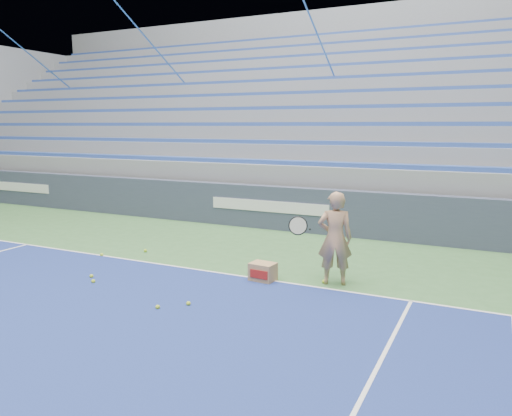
{
  "coord_description": "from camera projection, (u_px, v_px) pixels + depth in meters",
  "views": [
    {
      "loc": [
        5.14,
        4.43,
        2.62
      ],
      "look_at": [
        1.28,
        12.38,
        1.15
      ],
      "focal_mm": 35.0,
      "sensor_mm": 36.0,
      "label": 1
    }
  ],
  "objects": [
    {
      "name": "tennis_ball_3",
      "position": [
        91.0,
        276.0,
        8.65
      ],
      "size": [
        0.07,
        0.07,
        0.07
      ],
      "primitive_type": "sphere",
      "color": "#B9D62B",
      "rests_on": "ground"
    },
    {
      "name": "tennis_ball_5",
      "position": [
        93.0,
        281.0,
        8.36
      ],
      "size": [
        0.07,
        0.07,
        0.07
      ],
      "primitive_type": "sphere",
      "color": "#B9D62B",
      "rests_on": "ground"
    },
    {
      "name": "tennis_ball_1",
      "position": [
        324.0,
        282.0,
        8.35
      ],
      "size": [
        0.07,
        0.07,
        0.07
      ],
      "primitive_type": "sphere",
      "color": "#B9D62B",
      "rests_on": "ground"
    },
    {
      "name": "tennis_ball_4",
      "position": [
        158.0,
        307.0,
        7.18
      ],
      "size": [
        0.07,
        0.07,
        0.07
      ],
      "primitive_type": "sphere",
      "color": "#B9D62B",
      "rests_on": "ground"
    },
    {
      "name": "ball_box",
      "position": [
        263.0,
        272.0,
        8.48
      ],
      "size": [
        0.44,
        0.36,
        0.31
      ],
      "color": "#AC8153",
      "rests_on": "ground"
    },
    {
      "name": "tennis_ball_0",
      "position": [
        102.0,
        255.0,
        10.07
      ],
      "size": [
        0.07,
        0.07,
        0.07
      ],
      "primitive_type": "sphere",
      "color": "#B9D62B",
      "rests_on": "ground"
    },
    {
      "name": "sponsor_barrier",
      "position": [
        271.0,
        207.0,
        12.72
      ],
      "size": [
        30.0,
        0.32,
        1.1
      ],
      "color": "#363E53",
      "rests_on": "ground"
    },
    {
      "name": "bleachers",
      "position": [
        338.0,
        133.0,
        17.5
      ],
      "size": [
        31.0,
        9.15,
        7.3
      ],
      "color": "gray",
      "rests_on": "ground"
    },
    {
      "name": "tennis_ball_2",
      "position": [
        145.0,
        251.0,
        10.41
      ],
      "size": [
        0.07,
        0.07,
        0.07
      ],
      "primitive_type": "sphere",
      "color": "#B9D62B",
      "rests_on": "ground"
    },
    {
      "name": "tennis_player",
      "position": [
        335.0,
        238.0,
        8.21
      ],
      "size": [
        0.94,
        0.89,
        1.56
      ],
      "color": "tan",
      "rests_on": "ground"
    },
    {
      "name": "tennis_ball_6",
      "position": [
        188.0,
        304.0,
        7.32
      ],
      "size": [
        0.07,
        0.07,
        0.07
      ],
      "primitive_type": "sphere",
      "color": "#B9D62B",
      "rests_on": "ground"
    }
  ]
}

